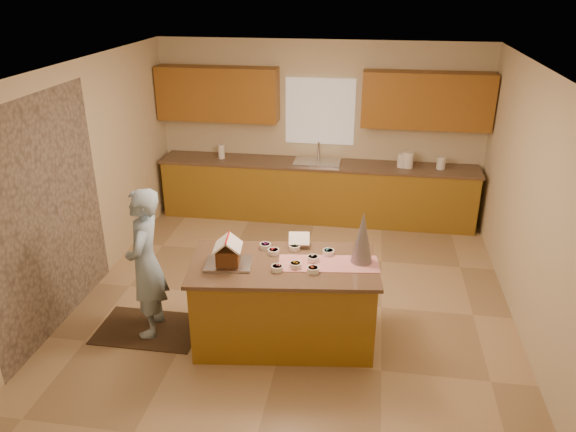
# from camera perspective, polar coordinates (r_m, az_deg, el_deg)

# --- Properties ---
(floor) EXTENTS (5.50, 5.50, 0.00)m
(floor) POSITION_cam_1_polar(r_m,az_deg,el_deg) (6.65, 0.59, -8.66)
(floor) COLOR tan
(floor) RESTS_ON ground
(ceiling) EXTENTS (5.50, 5.50, 0.00)m
(ceiling) POSITION_cam_1_polar(r_m,az_deg,el_deg) (5.69, 0.71, 15.00)
(ceiling) COLOR silver
(ceiling) RESTS_ON floor
(wall_back) EXTENTS (5.50, 5.50, 0.00)m
(wall_back) POSITION_cam_1_polar(r_m,az_deg,el_deg) (8.64, 3.31, 8.82)
(wall_back) COLOR beige
(wall_back) RESTS_ON floor
(wall_front) EXTENTS (5.50, 5.50, 0.00)m
(wall_front) POSITION_cam_1_polar(r_m,az_deg,el_deg) (3.66, -5.74, -13.50)
(wall_front) COLOR beige
(wall_front) RESTS_ON floor
(wall_left) EXTENTS (5.50, 5.50, 0.00)m
(wall_left) POSITION_cam_1_polar(r_m,az_deg,el_deg) (6.83, -20.61, 3.27)
(wall_left) COLOR beige
(wall_left) RESTS_ON floor
(wall_right) EXTENTS (5.50, 5.50, 0.00)m
(wall_right) POSITION_cam_1_polar(r_m,az_deg,el_deg) (6.22, 24.08, 0.74)
(wall_right) COLOR beige
(wall_right) RESTS_ON floor
(stone_accent) EXTENTS (0.00, 2.50, 2.50)m
(stone_accent) POSITION_cam_1_polar(r_m,az_deg,el_deg) (6.23, -23.73, -0.18)
(stone_accent) COLOR gray
(stone_accent) RESTS_ON wall_left
(window_curtain) EXTENTS (1.05, 0.03, 1.00)m
(window_curtain) POSITION_cam_1_polar(r_m,az_deg,el_deg) (8.54, 3.33, 10.72)
(window_curtain) COLOR white
(window_curtain) RESTS_ON wall_back
(back_counter_base) EXTENTS (4.80, 0.60, 0.88)m
(back_counter_base) POSITION_cam_1_polar(r_m,az_deg,el_deg) (8.64, 2.96, 2.47)
(back_counter_base) COLOR brown
(back_counter_base) RESTS_ON floor
(back_counter_top) EXTENTS (4.85, 0.63, 0.04)m
(back_counter_top) POSITION_cam_1_polar(r_m,az_deg,el_deg) (8.48, 3.03, 5.37)
(back_counter_top) COLOR brown
(back_counter_top) RESTS_ON back_counter_base
(upper_cabinet_left) EXTENTS (1.85, 0.35, 0.80)m
(upper_cabinet_left) POSITION_cam_1_polar(r_m,az_deg,el_deg) (8.63, -7.27, 12.41)
(upper_cabinet_left) COLOR #8F611E
(upper_cabinet_left) RESTS_ON wall_back
(upper_cabinet_right) EXTENTS (1.85, 0.35, 0.80)m
(upper_cabinet_right) POSITION_cam_1_polar(r_m,az_deg,el_deg) (8.33, 14.15, 11.50)
(upper_cabinet_right) COLOR #8F611E
(upper_cabinet_right) RESTS_ON wall_back
(sink) EXTENTS (0.70, 0.45, 0.12)m
(sink) POSITION_cam_1_polar(r_m,az_deg,el_deg) (8.48, 3.03, 5.31)
(sink) COLOR silver
(sink) RESTS_ON back_counter_top
(faucet) EXTENTS (0.03, 0.03, 0.28)m
(faucet) POSITION_cam_1_polar(r_m,az_deg,el_deg) (8.60, 3.18, 6.76)
(faucet) COLOR silver
(faucet) RESTS_ON back_counter_top
(island_base) EXTENTS (1.89, 1.11, 0.87)m
(island_base) POSITION_cam_1_polar(r_m,az_deg,el_deg) (5.77, -0.43, -9.06)
(island_base) COLOR brown
(island_base) RESTS_ON floor
(island_top) EXTENTS (1.97, 1.20, 0.04)m
(island_top) POSITION_cam_1_polar(r_m,az_deg,el_deg) (5.54, -0.45, -5.08)
(island_top) COLOR brown
(island_top) RESTS_ON island_base
(table_runner) EXTENTS (1.03, 0.48, 0.01)m
(table_runner) POSITION_cam_1_polar(r_m,az_deg,el_deg) (5.53, 4.20, -4.92)
(table_runner) COLOR #B50C1A
(table_runner) RESTS_ON island_top
(baking_tray) EXTENTS (0.50, 0.39, 0.02)m
(baking_tray) POSITION_cam_1_polar(r_m,az_deg,el_deg) (5.52, -6.16, -4.92)
(baking_tray) COLOR silver
(baking_tray) RESTS_ON island_top
(cookbook) EXTENTS (0.24, 0.20, 0.09)m
(cookbook) POSITION_cam_1_polar(r_m,az_deg,el_deg) (5.82, 1.16, -2.37)
(cookbook) COLOR white
(cookbook) RESTS_ON island_top
(tinsel_tree) EXTENTS (0.24, 0.24, 0.55)m
(tinsel_tree) POSITION_cam_1_polar(r_m,az_deg,el_deg) (5.48, 7.70, -2.21)
(tinsel_tree) COLOR #A2A2AD
(tinsel_tree) RESTS_ON island_top
(rug) EXTENTS (1.10, 0.72, 0.01)m
(rug) POSITION_cam_1_polar(r_m,az_deg,el_deg) (6.34, -14.14, -11.24)
(rug) COLOR black
(rug) RESTS_ON floor
(boy) EXTENTS (0.47, 0.64, 1.63)m
(boy) POSITION_cam_1_polar(r_m,az_deg,el_deg) (5.90, -14.47, -4.74)
(boy) COLOR #90B0CC
(boy) RESTS_ON rug
(canister_a) EXTENTS (0.14, 0.14, 0.20)m
(canister_a) POSITION_cam_1_polar(r_m,az_deg,el_deg) (8.42, 11.69, 5.62)
(canister_a) COLOR white
(canister_a) RESTS_ON back_counter_top
(canister_b) EXTENTS (0.16, 0.16, 0.24)m
(canister_b) POSITION_cam_1_polar(r_m,az_deg,el_deg) (8.42, 12.27, 5.70)
(canister_b) COLOR white
(canister_b) RESTS_ON back_counter_top
(canister_c) EXTENTS (0.13, 0.13, 0.18)m
(canister_c) POSITION_cam_1_polar(r_m,az_deg,el_deg) (8.47, 15.52, 5.29)
(canister_c) COLOR white
(canister_c) RESTS_ON back_counter_top
(paper_towel) EXTENTS (0.10, 0.10, 0.22)m
(paper_towel) POSITION_cam_1_polar(r_m,az_deg,el_deg) (8.71, -6.88, 6.62)
(paper_towel) COLOR white
(paper_towel) RESTS_ON back_counter_top
(gingerbread_house) EXTENTS (0.30, 0.31, 0.28)m
(gingerbread_house) POSITION_cam_1_polar(r_m,az_deg,el_deg) (5.47, -6.21, -3.84)
(gingerbread_house) COLOR #583817
(gingerbread_house) RESTS_ON baking_tray
(candy_bowls) EXTENTS (0.79, 0.58, 0.05)m
(candy_bowls) POSITION_cam_1_polar(r_m,az_deg,el_deg) (5.58, 0.72, -4.28)
(candy_bowls) COLOR red
(candy_bowls) RESTS_ON island_top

